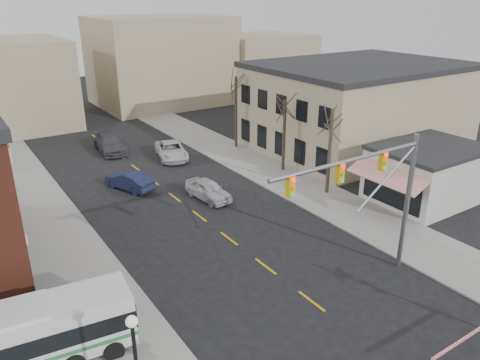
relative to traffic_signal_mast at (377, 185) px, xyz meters
name	(u,v)px	position (x,y,z in m)	size (l,w,h in m)	color
ground	(339,322)	(-3.83, -1.78, -5.73)	(160.00, 160.00, 0.00)	black
sidewalk_west	(41,217)	(-13.33, 18.22, -5.67)	(5.00, 60.00, 0.12)	gray
sidewalk_east	(258,166)	(5.67, 18.22, -5.67)	(5.00, 60.00, 0.12)	gray
tan_building	(358,105)	(18.17, 18.22, -1.47)	(20.30, 15.30, 8.50)	tan
awning_shop	(427,173)	(12.14, 5.22, -3.57)	(9.74, 6.20, 4.30)	beige
tree_east_a	(330,152)	(6.67, 10.22, -2.24)	(0.28, 0.28, 6.75)	#382B21
tree_east_b	(284,136)	(6.97, 16.22, -2.46)	(0.28, 0.28, 6.30)	#382B21
tree_east_c	(236,112)	(7.17, 24.22, -2.01)	(0.28, 0.28, 7.20)	#382B21
traffic_signal_mast	(377,185)	(0.00, 0.00, 0.00)	(9.85, 0.30, 8.00)	gray
street_lamp	(134,345)	(-13.88, -1.35, -2.53)	(0.44, 0.44, 4.30)	black
car_a	(208,190)	(-1.73, 14.54, -4.98)	(1.78, 4.41, 1.50)	silver
car_b	(130,181)	(-6.09, 19.74, -4.99)	(1.57, 4.50, 1.48)	#181D3C
car_c	(171,150)	(0.17, 24.94, -4.97)	(2.54, 5.51, 1.53)	silver
car_d	(110,144)	(-4.12, 30.14, -4.90)	(2.32, 5.70, 1.66)	#404045
pedestrian_near	(110,326)	(-13.52, 2.95, -4.81)	(0.59, 0.39, 1.61)	#574945
pedestrian_far	(63,305)	(-14.86, 5.77, -4.87)	(0.72, 0.56, 1.49)	#394365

